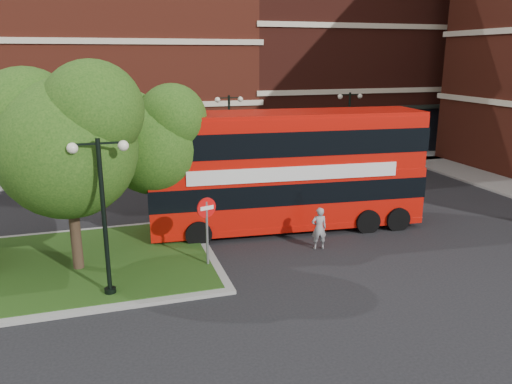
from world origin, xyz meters
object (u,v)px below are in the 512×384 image
object	(u,v)px
car_silver	(164,172)
car_white	(303,155)
bus	(287,163)
woman	(319,228)

from	to	relation	value
car_silver	car_white	bearing A→B (deg)	-76.97
bus	car_white	bearing A→B (deg)	69.03
woman	car_silver	bearing A→B (deg)	-63.04
woman	car_silver	world-z (taller)	woman
bus	car_white	xyz separation A→B (m)	(5.48, 11.32, -2.14)
bus	woman	bearing A→B (deg)	-77.40
bus	woman	world-z (taller)	bus
woman	car_white	xyz separation A→B (m)	(5.12, 14.00, -0.07)
bus	woman	size ratio (longest dim) A/B	7.05
bus	car_white	size ratio (longest dim) A/B	2.54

